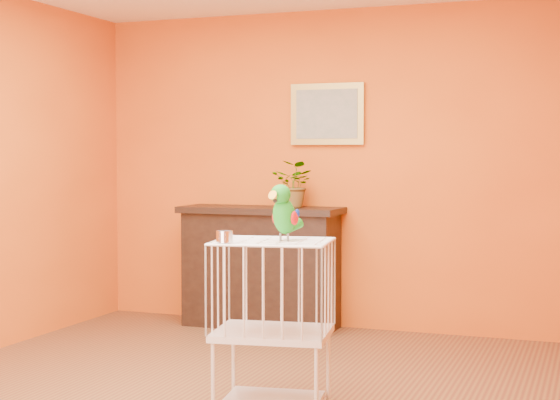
% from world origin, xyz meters
% --- Properties ---
extents(ground, '(4.50, 4.50, 0.00)m').
position_xyz_m(ground, '(0.00, 0.00, 0.00)').
color(ground, brown).
rests_on(ground, ground).
extents(room_shell, '(4.50, 4.50, 4.50)m').
position_xyz_m(room_shell, '(0.00, 0.00, 1.58)').
color(room_shell, '#D85D14').
rests_on(room_shell, ground).
extents(console_cabinet, '(1.34, 0.48, 0.99)m').
position_xyz_m(console_cabinet, '(-0.51, 2.02, 0.50)').
color(console_cabinet, black).
rests_on(console_cabinet, ground).
extents(potted_plant, '(0.39, 0.42, 0.30)m').
position_xyz_m(potted_plant, '(-0.21, 2.00, 1.14)').
color(potted_plant, '#26722D').
rests_on(potted_plant, console_cabinet).
extents(framed_picture, '(0.62, 0.04, 0.50)m').
position_xyz_m(framed_picture, '(0.00, 2.22, 1.75)').
color(framed_picture, '#B2953F').
rests_on(framed_picture, room_shell).
extents(birdcage, '(0.68, 0.56, 0.95)m').
position_xyz_m(birdcage, '(0.44, -0.17, 0.49)').
color(birdcage, beige).
rests_on(birdcage, ground).
extents(feed_cup, '(0.09, 0.09, 0.06)m').
position_xyz_m(feed_cup, '(0.25, -0.38, 0.99)').
color(feed_cup, silver).
rests_on(feed_cup, birdcage).
extents(parrot, '(0.16, 0.28, 0.31)m').
position_xyz_m(parrot, '(0.50, -0.16, 1.11)').
color(parrot, '#59544C').
rests_on(parrot, birdcage).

